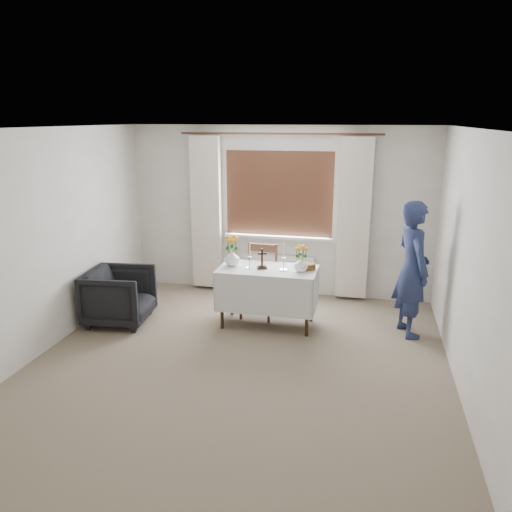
{
  "coord_description": "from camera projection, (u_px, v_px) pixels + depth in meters",
  "views": [
    {
      "loc": [
        1.28,
        -4.69,
        2.6
      ],
      "look_at": [
        -0.01,
        1.0,
        0.97
      ],
      "focal_mm": 35.0,
      "sensor_mm": 36.0,
      "label": 1
    }
  ],
  "objects": [
    {
      "name": "wicker_basket",
      "position": [
        307.0,
        266.0,
        6.26
      ],
      "size": [
        0.25,
        0.25,
        0.08
      ],
      "primitive_type": "cylinder",
      "rotation": [
        0.0,
        0.0,
        0.23
      ],
      "color": "brown",
      "rests_on": "altar_table"
    },
    {
      "name": "wooden_cross",
      "position": [
        262.0,
        259.0,
        6.25
      ],
      "size": [
        0.14,
        0.12,
        0.26
      ],
      "primitive_type": null,
      "rotation": [
        0.0,
        0.0,
        0.36
      ],
      "color": "black",
      "rests_on": "altar_table"
    },
    {
      "name": "radiator",
      "position": [
        277.0,
        274.0,
        7.57
      ],
      "size": [
        1.1,
        0.1,
        0.6
      ],
      "primitive_type": "cube",
      "color": "silver",
      "rests_on": "ground"
    },
    {
      "name": "person",
      "position": [
        412.0,
        269.0,
        6.01
      ],
      "size": [
        0.59,
        0.71,
        1.67
      ],
      "primitive_type": "imported",
      "rotation": [
        0.0,
        0.0,
        1.92
      ],
      "color": "navy",
      "rests_on": "ground"
    },
    {
      "name": "altar_table",
      "position": [
        268.0,
        297.0,
        6.38
      ],
      "size": [
        1.24,
        0.64,
        0.76
      ],
      "primitive_type": "cube",
      "color": "white",
      "rests_on": "ground"
    },
    {
      "name": "candlestick_right",
      "position": [
        284.0,
        257.0,
        6.17
      ],
      "size": [
        0.12,
        0.12,
        0.34
      ],
      "primitive_type": null,
      "rotation": [
        0.0,
        0.0,
        -0.25
      ],
      "color": "silver",
      "rests_on": "altar_table"
    },
    {
      "name": "candlestick_left",
      "position": [
        250.0,
        256.0,
        6.26
      ],
      "size": [
        0.1,
        0.1,
        0.31
      ],
      "primitive_type": null,
      "rotation": [
        0.0,
        0.0,
        -0.14
      ],
      "color": "silver",
      "rests_on": "altar_table"
    },
    {
      "name": "wooden_chair",
      "position": [
        259.0,
        282.0,
        6.66
      ],
      "size": [
        0.47,
        0.47,
        0.97
      ],
      "primitive_type": null,
      "rotation": [
        0.0,
        0.0,
        -0.06
      ],
      "color": "#512B1B",
      "rests_on": "ground"
    },
    {
      "name": "flower_vase_left",
      "position": [
        232.0,
        258.0,
        6.38
      ],
      "size": [
        0.25,
        0.25,
        0.21
      ],
      "primitive_type": "imported",
      "rotation": [
        0.0,
        0.0,
        -0.3
      ],
      "color": "white",
      "rests_on": "altar_table"
    },
    {
      "name": "flower_vase_right",
      "position": [
        301.0,
        265.0,
        6.14
      ],
      "size": [
        0.21,
        0.21,
        0.18
      ],
      "primitive_type": "imported",
      "rotation": [
        0.0,
        0.0,
        -0.26
      ],
      "color": "white",
      "rests_on": "altar_table"
    },
    {
      "name": "armchair",
      "position": [
        119.0,
        296.0,
        6.47
      ],
      "size": [
        0.87,
        0.85,
        0.72
      ],
      "primitive_type": "imported",
      "rotation": [
        0.0,
        0.0,
        1.67
      ],
      "color": "black",
      "rests_on": "ground"
    },
    {
      "name": "ground",
      "position": [
        237.0,
        367.0,
        5.38
      ],
      "size": [
        5.0,
        5.0,
        0.0
      ],
      "primitive_type": "plane",
      "color": "#84735B",
      "rests_on": "ground"
    }
  ]
}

